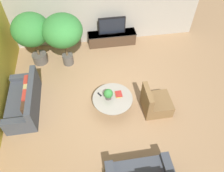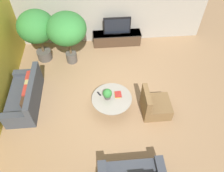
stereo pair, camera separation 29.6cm
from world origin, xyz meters
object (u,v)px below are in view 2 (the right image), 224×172
(media_console, at_px, (117,38))
(potted_plant_tabletop, at_px, (107,94))
(couch_by_wall, at_px, (26,96))
(television, at_px, (117,26))
(coffee_table, at_px, (112,101))
(potted_palm_tall, at_px, (37,28))
(armchair_wicker, at_px, (154,106))
(potted_palm_corner, at_px, (67,30))

(media_console, xyz_separation_m, potted_plant_tabletop, (-0.58, -3.03, 0.37))
(couch_by_wall, bearing_deg, television, 131.56)
(coffee_table, relative_size, potted_palm_tall, 0.62)
(media_console, relative_size, television, 1.83)
(couch_by_wall, height_order, potted_plant_tabletop, couch_by_wall)
(television, distance_m, coffee_table, 3.12)
(potted_palm_tall, relative_size, potted_plant_tabletop, 5.54)
(television, height_order, armchair_wicker, television)
(couch_by_wall, distance_m, potted_plant_tabletop, 2.47)
(armchair_wicker, distance_m, potted_palm_tall, 4.48)
(media_console, distance_m, television, 0.55)
(media_console, xyz_separation_m, couch_by_wall, (-3.00, -2.66, 0.04))
(potted_palm_tall, xyz_separation_m, potted_plant_tabletop, (2.13, -2.38, -0.68))
(couch_by_wall, height_order, potted_palm_tall, potted_palm_tall)
(couch_by_wall, bearing_deg, potted_palm_corner, 144.11)
(media_console, relative_size, potted_palm_corner, 0.97)
(coffee_table, height_order, potted_palm_corner, potted_palm_corner)
(television, xyz_separation_m, potted_palm_tall, (-2.70, -0.65, 0.49))
(coffee_table, relative_size, potted_palm_corner, 0.61)
(potted_palm_tall, distance_m, potted_plant_tabletop, 3.26)
(potted_plant_tabletop, bearing_deg, couch_by_wall, 171.27)
(couch_by_wall, bearing_deg, coffee_table, 81.31)
(potted_palm_tall, bearing_deg, armchair_wicker, -37.51)
(potted_palm_tall, xyz_separation_m, potted_palm_corner, (0.99, -0.23, 0.05))
(television, xyz_separation_m, armchair_wicker, (0.76, -3.31, -0.53))
(media_console, height_order, potted_palm_corner, potted_palm_corner)
(coffee_table, xyz_separation_m, armchair_wicker, (1.21, -0.26, -0.03))
(armchair_wicker, height_order, potted_palm_corner, potted_palm_corner)
(media_console, distance_m, armchair_wicker, 3.40)
(couch_by_wall, bearing_deg, potted_palm_tall, 171.67)
(media_console, height_order, couch_by_wall, couch_by_wall)
(television, height_order, coffee_table, television)
(armchair_wicker, relative_size, potted_palm_corner, 0.45)
(coffee_table, distance_m, potted_palm_tall, 3.43)
(armchair_wicker, distance_m, potted_palm_corner, 3.63)
(television, bearing_deg, armchair_wicker, -77.07)
(potted_palm_corner, relative_size, potted_plant_tabletop, 5.55)
(potted_palm_tall, bearing_deg, couch_by_wall, -98.33)
(media_console, height_order, television, television)
(potted_plant_tabletop, bearing_deg, television, 79.24)
(television, height_order, couch_by_wall, television)
(television, bearing_deg, potted_palm_corner, -152.72)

